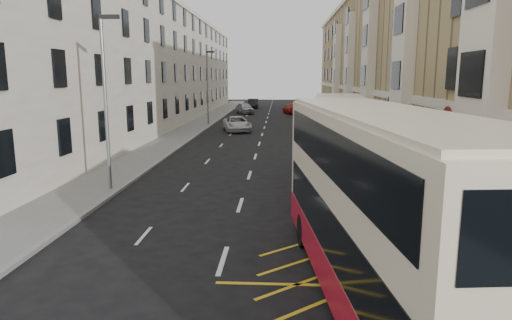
# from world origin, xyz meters

# --- Properties ---
(pavement_right) EXTENTS (4.00, 120.00, 0.15)m
(pavement_right) POSITION_xyz_m (8.00, 30.00, 0.07)
(pavement_right) COLOR #62625D
(pavement_right) RESTS_ON ground
(pavement_left) EXTENTS (3.00, 120.00, 0.15)m
(pavement_left) POSITION_xyz_m (-7.50, 30.00, 0.07)
(pavement_left) COLOR #62625D
(pavement_left) RESTS_ON ground
(kerb_right) EXTENTS (0.25, 120.00, 0.15)m
(kerb_right) POSITION_xyz_m (6.00, 30.00, 0.07)
(kerb_right) COLOR gray
(kerb_right) RESTS_ON ground
(kerb_left) EXTENTS (0.25, 120.00, 0.15)m
(kerb_left) POSITION_xyz_m (-6.00, 30.00, 0.07)
(kerb_left) COLOR gray
(kerb_left) RESTS_ON ground
(road_markings) EXTENTS (10.00, 110.00, 0.01)m
(road_markings) POSITION_xyz_m (0.00, 45.00, 0.01)
(road_markings) COLOR silver
(road_markings) RESTS_ON ground
(terrace_right) EXTENTS (10.75, 79.00, 15.25)m
(terrace_right) POSITION_xyz_m (14.88, 45.38, 7.52)
(terrace_right) COLOR tan
(terrace_right) RESTS_ON ground
(terrace_left) EXTENTS (9.18, 79.00, 13.25)m
(terrace_left) POSITION_xyz_m (-13.43, 45.50, 6.52)
(terrace_left) COLOR silver
(terrace_left) RESTS_ON ground
(guard_railing) EXTENTS (0.06, 6.56, 1.01)m
(guard_railing) POSITION_xyz_m (6.25, 5.75, 0.86)
(guard_railing) COLOR #CE0501
(guard_railing) RESTS_ON pavement_right
(street_lamp_near) EXTENTS (0.93, 0.18, 8.00)m
(street_lamp_near) POSITION_xyz_m (-6.35, 12.00, 4.64)
(street_lamp_near) COLOR gray
(street_lamp_near) RESTS_ON pavement_left
(street_lamp_far) EXTENTS (0.93, 0.18, 8.00)m
(street_lamp_far) POSITION_xyz_m (-6.35, 42.00, 4.64)
(street_lamp_far) COLOR gray
(street_lamp_far) RESTS_ON pavement_left
(double_decker_front) EXTENTS (3.89, 11.93, 4.67)m
(double_decker_front) POSITION_xyz_m (4.05, 1.72, 2.38)
(double_decker_front) COLOR beige
(double_decker_front) RESTS_ON ground
(double_decker_rear) EXTENTS (3.67, 11.29, 4.42)m
(double_decker_rear) POSITION_xyz_m (4.57, 13.69, 2.25)
(double_decker_rear) COLOR beige
(double_decker_rear) RESTS_ON ground
(white_van) EXTENTS (3.53, 5.69, 1.47)m
(white_van) POSITION_xyz_m (-2.64, 36.58, 0.73)
(white_van) COLOR silver
(white_van) RESTS_ON ground
(car_silver) EXTENTS (3.46, 5.07, 1.60)m
(car_silver) POSITION_xyz_m (-3.52, 58.29, 0.80)
(car_silver) COLOR #9FA0A5
(car_silver) RESTS_ON ground
(car_dark) EXTENTS (1.74, 4.90, 1.61)m
(car_dark) POSITION_xyz_m (-2.99, 69.96, 0.81)
(car_dark) COLOR black
(car_dark) RESTS_ON ground
(car_red) EXTENTS (3.07, 5.59, 1.54)m
(car_red) POSITION_xyz_m (3.48, 58.51, 0.77)
(car_red) COLOR #A91B11
(car_red) RESTS_ON ground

